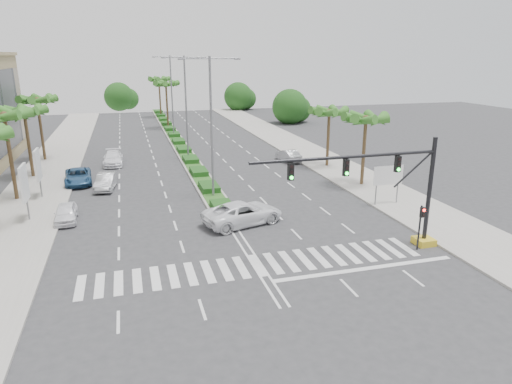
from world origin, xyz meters
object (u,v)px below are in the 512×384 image
Objects in this scene: car_parked_d at (113,158)px; car_right at (288,156)px; car_parked_c at (78,176)px; car_parked_b at (106,181)px; car_crossing at (243,213)px; car_parked_a at (66,213)px.

car_right is at bearing -10.20° from car_parked_d.
car_parked_d is (3.17, 7.46, 0.02)m from car_parked_c.
car_parked_b is 10.14m from car_parked_d.
car_parked_d is at bearing 6.41° from car_crossing.
car_parked_c is 1.02× the size of car_parked_d.
car_parked_a is 0.87× the size of car_parked_b.
car_parked_a is 10.91m from car_parked_c.
car_right is (19.82, -3.97, -0.04)m from car_parked_d.
car_crossing is 1.41× the size of car_right.
car_parked_b is (2.66, 8.25, 0.07)m from car_parked_a.
car_right is at bearing -45.50° from car_crossing.
car_crossing is at bearing -19.95° from car_parked_a.
car_parked_d is at bearing 94.71° from car_parked_b.
car_parked_d is (3.17, 18.37, 0.08)m from car_parked_a.
car_crossing is at bearing -65.90° from car_parked_d.
car_parked_a is at bearing -94.57° from car_parked_c.
car_crossing is (12.72, -4.17, 0.18)m from car_parked_a.
car_crossing reaches higher than car_parked_b.
car_parked_a is at bearing -100.30° from car_parked_b.
car_parked_a is 8.66m from car_parked_b.
car_parked_a is 0.91× the size of car_right.
car_parked_b is at bearing -91.73° from car_parked_d.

